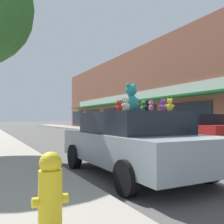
{
  "coord_description": "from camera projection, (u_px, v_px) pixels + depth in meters",
  "views": [
    {
      "loc": [
        -5.54,
        -5.16,
        1.26
      ],
      "look_at": [
        -1.04,
        3.53,
        1.54
      ],
      "focal_mm": 40.0,
      "sensor_mm": 36.0,
      "label": 1
    }
  ],
  "objects": [
    {
      "name": "ground_plane",
      "position": [
        201.0,
        163.0,
        7.09
      ],
      "size": [
        260.0,
        260.0,
        0.0
      ],
      "primitive_type": "plane",
      "color": "#514F4C"
    },
    {
      "name": "storefront_row",
      "position": [
        202.0,
        93.0,
        25.79
      ],
      "size": [
        16.3,
        39.37,
        7.89
      ],
      "color": "brown",
      "rests_on": "ground_plane"
    },
    {
      "name": "plush_art_car",
      "position": [
        132.0,
        141.0,
        5.69
      ],
      "size": [
        2.08,
        4.27,
        1.42
      ],
      "rotation": [
        0.0,
        0.0,
        -0.0
      ],
      "color": "#8C999E",
      "rests_on": "ground_plane"
    },
    {
      "name": "teddy_bear_giant",
      "position": [
        131.0,
        99.0,
        6.04
      ],
      "size": [
        0.54,
        0.36,
        0.71
      ],
      "rotation": [
        0.0,
        0.0,
        3.37
      ],
      "color": "teal",
      "rests_on": "plush_art_car"
    },
    {
      "name": "teddy_bear_red",
      "position": [
        119.0,
        106.0,
        5.4
      ],
      "size": [
        0.17,
        0.18,
        0.26
      ],
      "rotation": [
        0.0,
        0.0,
        2.29
      ],
      "color": "red",
      "rests_on": "plush_art_car"
    },
    {
      "name": "teddy_bear_purple",
      "position": [
        163.0,
        106.0,
        5.42
      ],
      "size": [
        0.21,
        0.14,
        0.28
      ],
      "rotation": [
        0.0,
        0.0,
        2.95
      ],
      "color": "purple",
      "rests_on": "plush_art_car"
    },
    {
      "name": "teddy_bear_brown",
      "position": [
        124.0,
        108.0,
        6.59
      ],
      "size": [
        0.16,
        0.21,
        0.28
      ],
      "rotation": [
        0.0,
        0.0,
        4.28
      ],
      "color": "olive",
      "rests_on": "plush_art_car"
    },
    {
      "name": "teddy_bear_green",
      "position": [
        144.0,
        107.0,
        6.17
      ],
      "size": [
        0.17,
        0.24,
        0.31
      ],
      "rotation": [
        0.0,
        0.0,
        1.97
      ],
      "color": "green",
      "rests_on": "plush_art_car"
    },
    {
      "name": "teddy_bear_cream",
      "position": [
        126.0,
        104.0,
        5.08
      ],
      "size": [
        0.23,
        0.15,
        0.3
      ],
      "rotation": [
        0.0,
        0.0,
        3.33
      ],
      "color": "beige",
      "rests_on": "plush_art_car"
    },
    {
      "name": "teddy_bear_yellow",
      "position": [
        170.0,
        105.0,
        5.08
      ],
      "size": [
        0.2,
        0.17,
        0.27
      ],
      "rotation": [
        0.0,
        0.0,
        2.52
      ],
      "color": "yellow",
      "rests_on": "plush_art_car"
    },
    {
      "name": "teddy_bear_black",
      "position": [
        148.0,
        106.0,
        5.96
      ],
      "size": [
        0.23,
        0.18,
        0.31
      ],
      "rotation": [
        0.0,
        0.0,
        3.61
      ],
      "color": "black",
      "rests_on": "plush_art_car"
    },
    {
      "name": "teddy_bear_pink",
      "position": [
        151.0,
        106.0,
        5.07
      ],
      "size": [
        0.14,
        0.17,
        0.23
      ],
      "rotation": [
        0.0,
        0.0,
        4.23
      ],
      "color": "pink",
      "rests_on": "plush_art_car"
    },
    {
      "name": "parked_car_far_center",
      "position": [
        189.0,
        130.0,
        11.18
      ],
      "size": [
        2.13,
        4.55,
        1.47
      ],
      "color": "maroon",
      "rests_on": "ground_plane"
    },
    {
      "name": "parked_car_far_right",
      "position": [
        128.0,
        126.0,
        15.9
      ],
      "size": [
        2.17,
        4.12,
        1.54
      ],
      "color": "#1E4793",
      "rests_on": "ground_plane"
    },
    {
      "name": "fire_hydrant",
      "position": [
        50.0,
        194.0,
        2.31
      ],
      "size": [
        0.33,
        0.22,
        0.79
      ],
      "color": "yellow",
      "rests_on": "sidewalk_near"
    }
  ]
}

